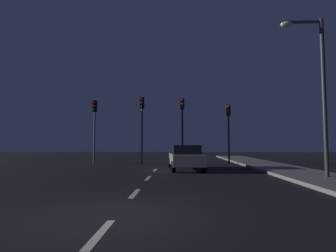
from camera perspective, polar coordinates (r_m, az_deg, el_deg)
The scene contains 12 objects.
ground_plane at distance 13.11m, azimuth -3.95°, elevation -10.62°, with size 80.00×80.00×0.00m, color black.
sidewalk_curb_right at distance 14.41m, azimuth 27.69°, elevation -9.28°, with size 3.00×40.00×0.15m, color gray.
lane_stripe_nearest at distance 5.17m, azimuth -14.16°, elevation -21.14°, with size 0.16×1.60×0.01m, color silver.
lane_stripe_second at distance 8.79m, azimuth -7.03°, elevation -13.95°, with size 0.16×1.60×0.01m, color silver.
lane_stripe_third at distance 12.52m, azimuth -4.24°, elevation -10.92°, with size 0.16×1.60×0.01m, color silver.
lane_stripe_fourth at distance 16.28m, azimuth -2.76°, elevation -9.28°, with size 0.16×1.60×0.01m, color silver.
traffic_signal_far_left at distance 22.24m, azimuth -15.25°, elevation 1.37°, with size 0.32×0.38×5.02m.
traffic_signal_center_left at distance 21.44m, azimuth -5.50°, elevation 1.86°, with size 0.32×0.38×5.27m.
traffic_signal_center_right at distance 21.25m, azimuth 3.05°, elevation 1.71°, with size 0.32×0.38×5.16m.
traffic_signal_far_right at distance 21.59m, azimuth 12.67°, elevation 0.81°, with size 0.32×0.38×4.63m.
car_stopped_ahead at distance 16.46m, azimuth 3.75°, elevation -6.58°, with size 2.20×4.55×1.49m.
street_lamp_right at distance 13.74m, azimuth 28.94°, elevation 8.17°, with size 1.91×0.36×7.12m.
Camera 1 is at (1.35, -5.95, 1.55)m, focal length 28.85 mm.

